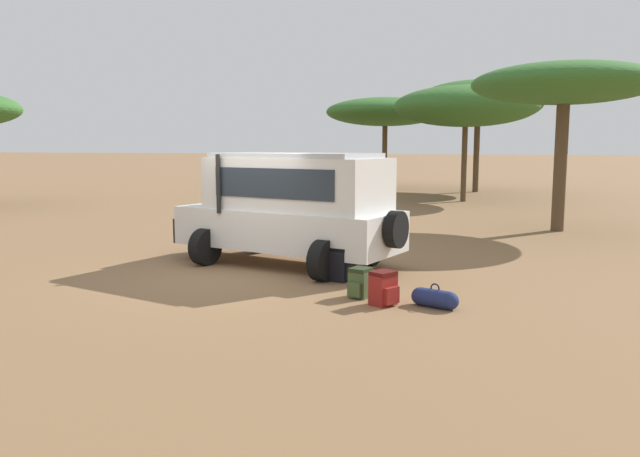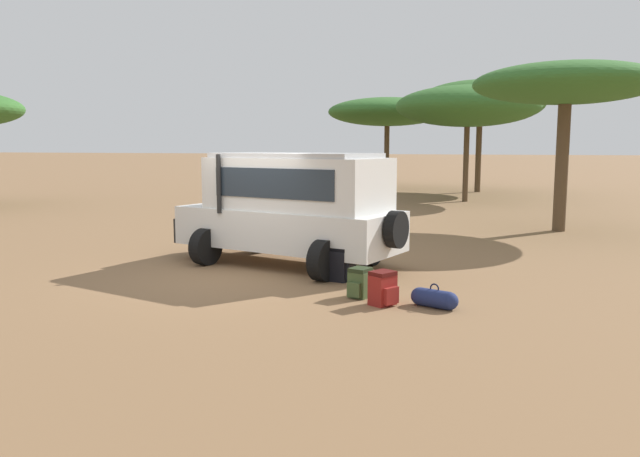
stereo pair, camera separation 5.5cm
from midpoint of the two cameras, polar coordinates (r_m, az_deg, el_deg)
ground_plane at (r=12.55m, az=-7.70°, el=-4.41°), size 320.00×320.00×0.00m
safari_vehicle at (r=13.46m, az=-2.46°, el=2.04°), size 5.47×3.51×2.44m
backpack_beside_front_wheel at (r=10.31m, az=5.95°, el=-5.49°), size 0.51×0.49×0.56m
backpack_cluster_center at (r=10.79m, az=3.81°, el=-4.99°), size 0.41×0.48×0.52m
backpack_near_rear_wheel at (r=12.04m, az=2.18°, el=-3.31°), size 0.48×0.46×0.65m
duffel_bag_low_black_case at (r=10.30m, az=10.56°, el=-6.31°), size 0.79×0.48×0.40m
acacia_tree_left_mid at (r=38.25m, az=6.21°, el=10.53°), size 7.06×7.55×5.40m
acacia_tree_centre_back at (r=29.61m, az=13.41°, el=10.81°), size 6.51×6.80×5.27m
acacia_tree_right_mid at (r=35.84m, az=14.48°, el=11.07°), size 6.98×6.52×6.11m
acacia_tree_far_right at (r=20.29m, az=21.64°, el=12.10°), size 5.43×5.67×5.00m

